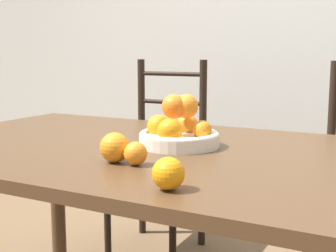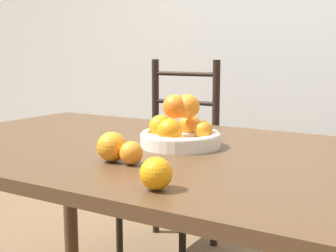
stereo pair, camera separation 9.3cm
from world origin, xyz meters
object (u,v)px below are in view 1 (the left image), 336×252
orange_loose_0 (115,147)px  orange_loose_2 (168,174)px  orange_loose_1 (135,154)px  chair_left (160,161)px  fruit_bowl (179,130)px

orange_loose_0 → orange_loose_2: bearing=-32.9°
orange_loose_1 → chair_left: (-0.52, 1.08, -0.31)m
chair_left → orange_loose_0: bearing=-68.0°
orange_loose_1 → chair_left: 1.24m
fruit_bowl → orange_loose_2: 0.49m
fruit_bowl → chair_left: bearing=122.6°
orange_loose_0 → orange_loose_1: orange_loose_0 is taller
orange_loose_1 → fruit_bowl: bearing=92.4°
fruit_bowl → orange_loose_2: fruit_bowl is taller
fruit_bowl → orange_loose_0: fruit_bowl is taller
orange_loose_0 → orange_loose_2: 0.30m
orange_loose_1 → orange_loose_2: 0.25m
orange_loose_2 → chair_left: size_ratio=0.07×
fruit_bowl → orange_loose_2: size_ratio=3.53×
orange_loose_0 → chair_left: (-0.45, 1.08, -0.32)m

